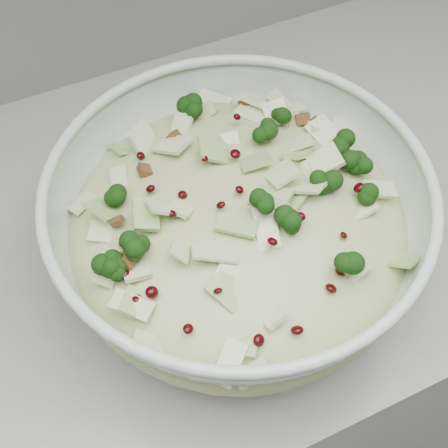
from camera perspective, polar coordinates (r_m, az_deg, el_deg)
name	(u,v)px	position (r m, az deg, el deg)	size (l,w,h in m)	color
counter	(395,278)	(1.25, 15.35, -4.79)	(3.60, 0.60, 0.90)	#A3A39F
mixing_bowl	(238,229)	(0.63, 1.25, -0.47)	(0.47, 0.47, 0.15)	beige
salad	(238,215)	(0.61, 1.29, 0.85)	(0.36, 0.36, 0.15)	#BCCC8B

